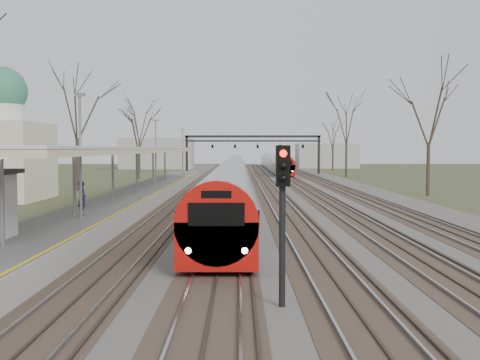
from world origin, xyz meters
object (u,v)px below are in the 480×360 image
(train_far, at_px, (274,162))
(passenger, at_px, (82,198))
(train_near, at_px, (232,176))
(signal_post, at_px, (283,201))

(train_far, height_order, passenger, train_far)
(train_near, height_order, passenger, train_near)
(passenger, relative_size, signal_post, 0.38)
(passenger, bearing_deg, signal_post, -168.19)
(signal_post, bearing_deg, train_far, 86.89)
(passenger, height_order, signal_post, signal_post)
(train_far, bearing_deg, train_near, -97.14)
(signal_post, bearing_deg, train_near, 92.46)
(train_near, bearing_deg, passenger, -102.63)
(train_far, distance_m, passenger, 85.33)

